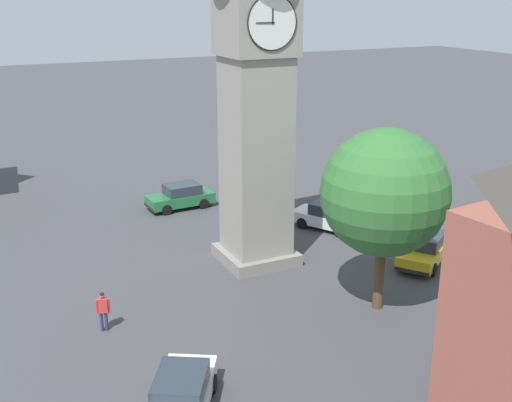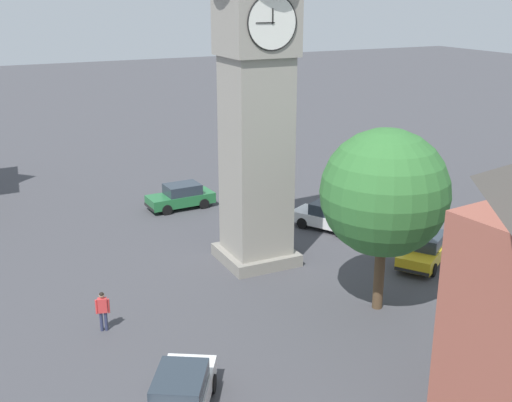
{
  "view_description": "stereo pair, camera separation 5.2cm",
  "coord_description": "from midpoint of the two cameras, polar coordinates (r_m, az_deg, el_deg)",
  "views": [
    {
      "loc": [
        13.08,
        26.63,
        12.91
      ],
      "look_at": [
        0.0,
        0.0,
        3.14
      ],
      "focal_mm": 44.77,
      "sensor_mm": 36.0,
      "label": 1
    },
    {
      "loc": [
        13.03,
        26.65,
        12.91
      ],
      "look_at": [
        0.0,
        0.0,
        3.14
      ],
      "focal_mm": 44.77,
      "sensor_mm": 36.0,
      "label": 2
    }
  ],
  "objects": [
    {
      "name": "clock_tower",
      "position": [
        29.74,
        0.05,
        14.26
      ],
      "size": [
        4.19,
        4.19,
        18.65
      ],
      "color": "gray",
      "rests_on": "ground"
    },
    {
      "name": "tree",
      "position": [
        26.31,
        11.46,
        0.71
      ],
      "size": [
        5.27,
        5.27,
        7.81
      ],
      "color": "brown",
      "rests_on": "ground"
    },
    {
      "name": "car_white_side",
      "position": [
        36.45,
        6.58,
        -1.37
      ],
      "size": [
        3.45,
        4.43,
        1.53
      ],
      "color": "white",
      "rests_on": "ground"
    },
    {
      "name": "ground_plane",
      "position": [
        32.35,
        0.05,
        -5.3
      ],
      "size": [
        200.0,
        200.0,
        0.0
      ],
      "primitive_type": "plane",
      "color": "#424247"
    },
    {
      "name": "car_silver_kerb",
      "position": [
        21.27,
        -6.63,
        -16.74
      ],
      "size": [
        3.55,
        4.41,
        1.53
      ],
      "color": "white",
      "rests_on": "ground"
    },
    {
      "name": "car_blue_kerb",
      "position": [
        40.03,
        -6.69,
        0.42
      ],
      "size": [
        4.21,
        1.97,
        1.53
      ],
      "color": "#236B38",
      "rests_on": "ground"
    },
    {
      "name": "pedestrian",
      "position": [
        26.27,
        -13.49,
        -9.26
      ],
      "size": [
        0.54,
        0.31,
        1.69
      ],
      "color": "#2D3351",
      "rests_on": "ground"
    },
    {
      "name": "car_red_corner",
      "position": [
        32.79,
        14.88,
        -4.17
      ],
      "size": [
        4.36,
        3.72,
        1.53
      ],
      "color": "gold",
      "rests_on": "ground"
    }
  ]
}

